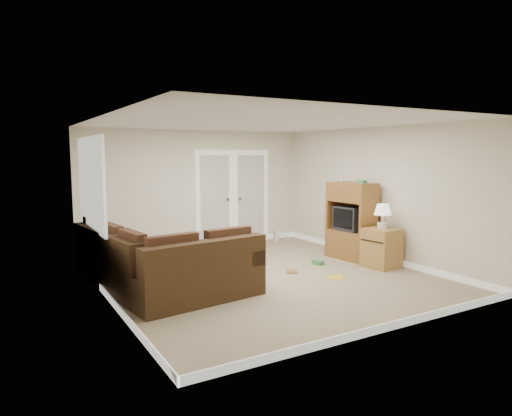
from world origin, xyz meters
TOP-DOWN VIEW (x-y plane):
  - floor at (0.00, 0.00)m, footprint 5.50×5.50m
  - ceiling at (0.00, 0.00)m, footprint 5.00×5.50m
  - wall_left at (-2.50, 0.00)m, footprint 0.02×5.50m
  - wall_right at (2.50, 0.00)m, footprint 0.02×5.50m
  - wall_back at (0.00, 2.75)m, footprint 5.00×0.02m
  - wall_front at (0.00, -2.75)m, footprint 5.00×0.02m
  - baseboards at (0.00, 0.00)m, footprint 5.00×5.50m
  - french_doors at (0.85, 2.71)m, footprint 1.80×0.05m
  - window_left at (-2.46, 1.00)m, footprint 0.05×1.92m
  - sectional_sofa at (-1.78, 0.09)m, footprint 2.22×2.90m
  - coffee_table at (-0.71, 1.04)m, footprint 0.76×1.08m
  - tv_armoire at (2.11, 0.24)m, footprint 0.59×0.96m
  - side_cabinet at (2.12, -0.55)m, footprint 0.59×0.59m
  - space_heater at (1.83, 2.45)m, footprint 0.12×0.11m
  - floor_magazine at (0.98, -0.69)m, footprint 0.40×0.38m
  - floor_greenbox at (1.27, 0.16)m, footprint 0.18×0.22m
  - floor_book at (0.48, 0.01)m, footprint 0.27×0.29m

SIDE VIEW (x-z plane):
  - floor at x=0.00m, z-range 0.00..0.00m
  - floor_magazine at x=0.98m, z-range 0.00..0.01m
  - floor_book at x=0.48m, z-range 0.00..0.02m
  - floor_greenbox at x=1.27m, z-range 0.00..0.08m
  - baseboards at x=0.00m, z-range 0.00..0.10m
  - space_heater at x=1.83m, z-range 0.00..0.27m
  - coffee_table at x=-0.71m, z-range -0.12..0.56m
  - sectional_sofa at x=-1.78m, z-range -0.09..0.77m
  - side_cabinet at x=2.12m, z-range -0.16..0.97m
  - tv_armoire at x=2.11m, z-range -0.05..1.53m
  - french_doors at x=0.85m, z-range -0.03..2.10m
  - wall_left at x=-2.50m, z-range 0.00..2.50m
  - wall_right at x=2.50m, z-range 0.00..2.50m
  - wall_back at x=0.00m, z-range 0.00..2.50m
  - wall_front at x=0.00m, z-range 0.00..2.50m
  - window_left at x=-2.46m, z-range 0.84..2.26m
  - ceiling at x=0.00m, z-range 2.49..2.51m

